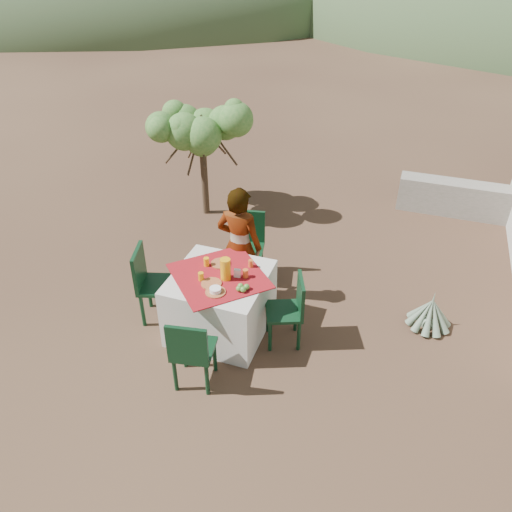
{
  "coord_description": "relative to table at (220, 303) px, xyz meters",
  "views": [
    {
      "loc": [
        2.53,
        -4.44,
        3.95
      ],
      "look_at": [
        0.99,
        -0.02,
        0.83
      ],
      "focal_mm": 35.0,
      "sensor_mm": 36.0,
      "label": 1
    }
  ],
  "objects": [
    {
      "name": "ground",
      "position": [
        -0.7,
        0.42,
        -0.38
      ],
      "size": [
        160.0,
        160.0,
        0.0
      ],
      "primitive_type": "plane",
      "color": "#352118",
      "rests_on": "ground"
    },
    {
      "name": "table",
      "position": [
        0.0,
        0.0,
        0.0
      ],
      "size": [
        1.3,
        1.3,
        0.76
      ],
      "color": "white",
      "rests_on": "ground"
    },
    {
      "name": "chair_far",
      "position": [
        -0.07,
        1.1,
        0.13
      ],
      "size": [
        0.5,
        0.5,
        0.92
      ],
      "rotation": [
        0.0,
        0.0,
        0.2
      ],
      "color": "black",
      "rests_on": "ground"
    },
    {
      "name": "chair_near",
      "position": [
        0.07,
        -0.89,
        0.1
      ],
      "size": [
        0.47,
        0.47,
        0.87
      ],
      "rotation": [
        0.0,
        0.0,
        3.31
      ],
      "color": "black",
      "rests_on": "ground"
    },
    {
      "name": "chair_left",
      "position": [
        -0.84,
        -0.06,
        0.14
      ],
      "size": [
        0.54,
        0.54,
        0.94
      ],
      "rotation": [
        0.0,
        0.0,
        1.87
      ],
      "color": "black",
      "rests_on": "ground"
    },
    {
      "name": "chair_right",
      "position": [
        0.8,
        0.07,
        0.09
      ],
      "size": [
        0.51,
        0.51,
        0.84
      ],
      "rotation": [
        0.0,
        0.0,
        5.09
      ],
      "color": "black",
      "rests_on": "ground"
    },
    {
      "name": "person",
      "position": [
        0.0,
        0.62,
        0.38
      ],
      "size": [
        0.57,
        0.38,
        1.53
      ],
      "primitive_type": "imported",
      "rotation": [
        0.0,
        0.0,
        3.12
      ],
      "color": "#8C6651",
      "rests_on": "ground"
    },
    {
      "name": "shrub_tree",
      "position": [
        -1.27,
        2.57,
        0.92
      ],
      "size": [
        1.4,
        1.38,
        1.65
      ],
      "color": "#443522",
      "rests_on": "ground"
    },
    {
      "name": "agave",
      "position": [
        2.28,
        0.84,
        -0.19
      ],
      "size": [
        0.52,
        0.53,
        0.56
      ],
      "rotation": [
        0.0,
        0.0,
        -0.38
      ],
      "color": "gray",
      "rests_on": "ground"
    },
    {
      "name": "stone_wall",
      "position": [
        2.9,
        3.82,
        -0.1
      ],
      "size": [
        2.6,
        0.35,
        0.55
      ],
      "primitive_type": "cube",
      "color": "gray",
      "rests_on": "ground"
    },
    {
      "name": "plate_far",
      "position": [
        -0.07,
        0.21,
        0.39
      ],
      "size": [
        0.22,
        0.22,
        0.01
      ],
      "primitive_type": "cylinder",
      "color": "brown",
      "rests_on": "table"
    },
    {
      "name": "plate_near",
      "position": [
        -0.02,
        -0.17,
        0.39
      ],
      "size": [
        0.22,
        0.22,
        0.01
      ],
      "primitive_type": "cylinder",
      "color": "brown",
      "rests_on": "table"
    },
    {
      "name": "glass_far",
      "position": [
        -0.2,
        0.13,
        0.43
      ],
      "size": [
        0.06,
        0.06,
        0.1
      ],
      "primitive_type": "cylinder",
      "color": "#F1A40F",
      "rests_on": "table"
    },
    {
      "name": "glass_near",
      "position": [
        -0.15,
        -0.14,
        0.43
      ],
      "size": [
        0.06,
        0.06,
        0.1
      ],
      "primitive_type": "cylinder",
      "color": "#F1A40F",
      "rests_on": "table"
    },
    {
      "name": "juice_pitcher",
      "position": [
        0.09,
        -0.03,
        0.51
      ],
      "size": [
        0.11,
        0.11,
        0.25
      ],
      "primitive_type": "cylinder",
      "color": "#F1A40F",
      "rests_on": "table"
    },
    {
      "name": "bowl_plate",
      "position": [
        0.08,
        -0.29,
        0.39
      ],
      "size": [
        0.22,
        0.22,
        0.01
      ],
      "primitive_type": "cylinder",
      "color": "brown",
      "rests_on": "table"
    },
    {
      "name": "white_bowl",
      "position": [
        0.08,
        -0.29,
        0.42
      ],
      "size": [
        0.12,
        0.12,
        0.05
      ],
      "primitive_type": "cylinder",
      "color": "white",
      "rests_on": "bowl_plate"
    },
    {
      "name": "jar_left",
      "position": [
        0.28,
        0.07,
        0.43
      ],
      "size": [
        0.06,
        0.06,
        0.1
      ],
      "primitive_type": "cylinder",
      "color": "orange",
      "rests_on": "table"
    },
    {
      "name": "jar_right",
      "position": [
        0.27,
        0.27,
        0.43
      ],
      "size": [
        0.05,
        0.05,
        0.09
      ],
      "primitive_type": "cylinder",
      "color": "orange",
      "rests_on": "table"
    },
    {
      "name": "napkin_holder",
      "position": [
        0.2,
        0.05,
        0.43
      ],
      "size": [
        0.08,
        0.05,
        0.09
      ],
      "primitive_type": "cube",
      "rotation": [
        0.0,
        0.0,
        0.12
      ],
      "color": "white",
      "rests_on": "table"
    },
    {
      "name": "fruit_cluster",
      "position": [
        0.33,
        -0.16,
        0.41
      ],
      "size": [
        0.13,
        0.12,
        0.06
      ],
      "color": "#538E33",
      "rests_on": "table"
    }
  ]
}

